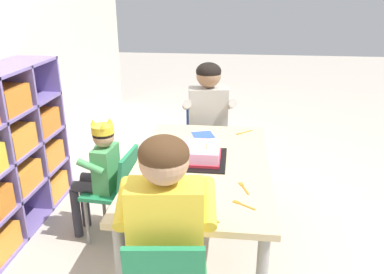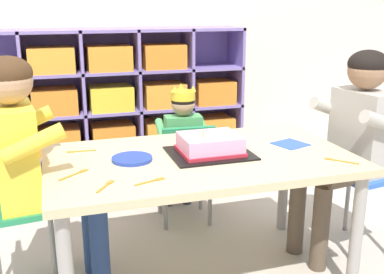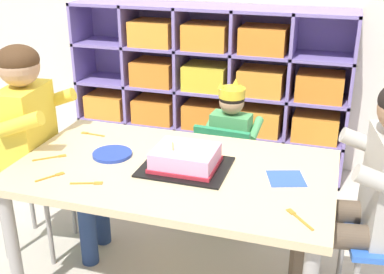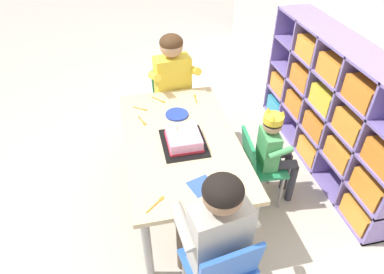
% 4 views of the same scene
% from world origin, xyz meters
% --- Properties ---
extents(storage_cubby_shelf, '(1.87, 0.31, 1.10)m').
position_xyz_m(storage_cubby_shelf, '(-0.19, 1.31, 0.52)').
color(storage_cubby_shelf, '#7F6BB2').
rests_on(storage_cubby_shelf, ground).
extents(activity_table, '(1.34, 0.78, 0.61)m').
position_xyz_m(activity_table, '(0.00, 0.00, 0.54)').
color(activity_table, '#D1B789').
rests_on(activity_table, ground).
extents(classroom_chair_blue, '(0.35, 0.33, 0.62)m').
position_xyz_m(classroom_chair_blue, '(0.10, 0.56, 0.37)').
color(classroom_chair_blue, '#238451').
rests_on(classroom_chair_blue, ground).
extents(child_with_crown, '(0.31, 0.31, 0.82)m').
position_xyz_m(child_with_crown, '(0.11, 0.67, 0.51)').
color(child_with_crown, '#4C9E5B').
rests_on(child_with_crown, ground).
extents(classroom_chair_adult_side, '(0.36, 0.37, 0.70)m').
position_xyz_m(classroom_chair_adult_side, '(-0.81, 0.07, 0.45)').
color(classroom_chair_adult_side, '#238451').
rests_on(classroom_chair_adult_side, ground).
extents(adult_helper_seated, '(0.45, 0.43, 1.07)m').
position_xyz_m(adult_helper_seated, '(-0.70, 0.09, 0.67)').
color(adult_helper_seated, yellow).
rests_on(adult_helper_seated, ground).
extents(classroom_chair_guest_side, '(0.36, 0.40, 0.71)m').
position_xyz_m(classroom_chair_guest_side, '(0.91, 0.04, 0.44)').
color(classroom_chair_guest_side, blue).
rests_on(classroom_chair_guest_side, ground).
extents(guest_at_table_side, '(0.45, 0.44, 1.05)m').
position_xyz_m(guest_at_table_side, '(0.80, 0.02, 0.65)').
color(guest_at_table_side, '#B2ADA3').
rests_on(guest_at_table_side, ground).
extents(birthday_cake_on_tray, '(0.36, 0.30, 0.13)m').
position_xyz_m(birthday_cake_on_tray, '(0.05, 0.01, 0.65)').
color(birthday_cake_on_tray, black).
rests_on(birthday_cake_on_tray, activity_table).
extents(paper_plate_stack, '(0.18, 0.18, 0.01)m').
position_xyz_m(paper_plate_stack, '(-0.30, 0.03, 0.62)').
color(paper_plate_stack, '#233DA3').
rests_on(paper_plate_stack, activity_table).
extents(paper_napkin_square, '(0.18, 0.18, 0.00)m').
position_xyz_m(paper_napkin_square, '(0.47, 0.04, 0.61)').
color(paper_napkin_square, '#3356B7').
rests_on(paper_napkin_square, activity_table).
extents(fork_scattered_mid_table, '(0.12, 0.11, 0.00)m').
position_xyz_m(fork_scattered_mid_table, '(-0.54, -0.07, 0.61)').
color(fork_scattered_mid_table, orange).
rests_on(fork_scattered_mid_table, activity_table).
extents(fork_near_cake_tray, '(0.13, 0.03, 0.00)m').
position_xyz_m(fork_near_cake_tray, '(-0.51, 0.22, 0.61)').
color(fork_near_cake_tray, orange).
rests_on(fork_near_cake_tray, activity_table).
extents(fork_beside_plate_stack, '(0.11, 0.12, 0.00)m').
position_xyz_m(fork_beside_plate_stack, '(0.55, -0.25, 0.61)').
color(fork_beside_plate_stack, orange).
rests_on(fork_beside_plate_stack, activity_table).
extents(fork_at_table_front_edge, '(0.08, 0.11, 0.00)m').
position_xyz_m(fork_at_table_front_edge, '(-0.44, -0.23, 0.61)').
color(fork_at_table_front_edge, orange).
rests_on(fork_at_table_front_edge, activity_table).
extents(fork_by_napkin, '(0.13, 0.06, 0.00)m').
position_xyz_m(fork_by_napkin, '(-0.27, -0.24, 0.61)').
color(fork_by_napkin, orange).
rests_on(fork_by_napkin, activity_table).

